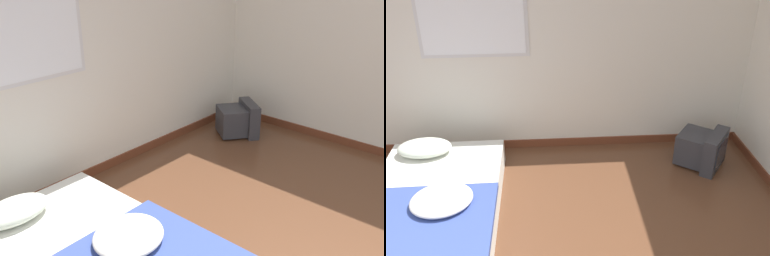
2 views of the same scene
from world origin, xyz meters
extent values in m
cube|color=silver|center=(0.00, 2.98, 1.30)|extent=(8.18, 0.06, 2.60)
cube|color=brown|center=(0.00, 2.94, 0.04)|extent=(8.18, 0.02, 0.09)
cube|color=silver|center=(0.06, 2.94, 1.61)|extent=(1.07, 0.01, 1.10)
cube|color=white|center=(0.06, 2.94, 1.61)|extent=(1.00, 0.01, 1.03)
cube|color=silver|center=(-0.25, 1.65, 0.12)|extent=(1.13, 2.10, 0.24)
ellipsoid|color=silver|center=(-0.46, 2.47, 0.31)|extent=(0.52, 0.35, 0.14)
cube|color=#384C93|center=(-0.25, 1.25, 0.26)|extent=(1.14, 1.22, 0.05)
ellipsoid|color=silver|center=(-0.12, 1.60, 0.33)|extent=(0.61, 0.59, 0.11)
cube|color=#333338|center=(2.26, 2.50, 0.18)|extent=(0.46, 0.47, 0.32)
cube|color=#333338|center=(2.43, 2.37, 0.20)|extent=(0.37, 0.43, 0.39)
cube|color=#283342|center=(2.49, 2.33, 0.21)|extent=(0.23, 0.30, 0.28)
camera|label=1|loc=(-1.58, -0.24, 2.09)|focal=40.00mm
camera|label=2|loc=(0.77, -1.23, 2.46)|focal=40.00mm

